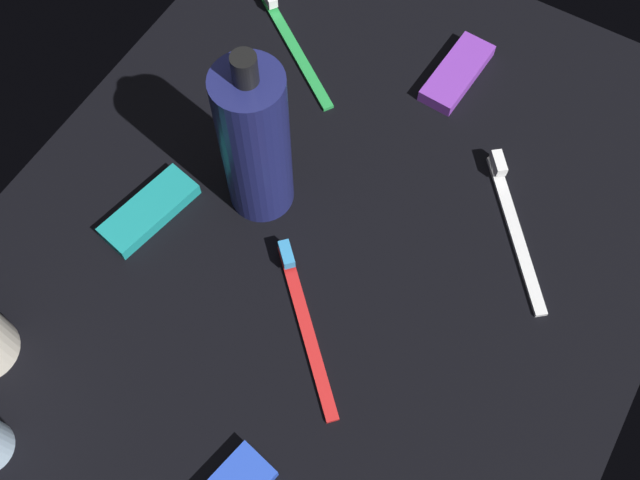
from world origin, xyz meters
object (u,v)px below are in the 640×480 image
object	(u,v)px
toothbrush_red	(304,317)
snack_bar_purple	(457,73)
toothbrush_white	(513,221)
snack_bar_teal	(149,211)
toothbrush_green	(291,41)
lotion_bottle	(255,143)

from	to	relation	value
toothbrush_red	snack_bar_purple	distance (cm)	33.41
toothbrush_white	snack_bar_purple	bearing A→B (deg)	43.50
toothbrush_red	snack_bar_teal	bearing A→B (deg)	84.96
toothbrush_green	snack_bar_purple	distance (cm)	19.20
toothbrush_green	snack_bar_teal	world-z (taller)	toothbrush_green
lotion_bottle	snack_bar_purple	xyz separation A→B (cm)	(23.93, -10.55, -8.76)
toothbrush_red	snack_bar_teal	world-z (taller)	toothbrush_red
toothbrush_red	toothbrush_white	size ratio (longest dim) A/B	0.95
toothbrush_red	toothbrush_green	distance (cm)	33.62
snack_bar_purple	snack_bar_teal	xyz separation A→B (cm)	(-31.71, 19.09, 0.00)
toothbrush_red	snack_bar_purple	size ratio (longest dim) A/B	1.33
toothbrush_white	toothbrush_green	xyz separation A→B (cm)	(8.36, 31.52, 0.00)
toothbrush_white	snack_bar_purple	size ratio (longest dim) A/B	1.40
lotion_bottle	snack_bar_purple	size ratio (longest dim) A/B	2.06
lotion_bottle	snack_bar_purple	distance (cm)	27.58
toothbrush_white	toothbrush_green	distance (cm)	32.61
snack_bar_purple	snack_bar_teal	size ratio (longest dim) A/B	1.00
lotion_bottle	toothbrush_red	size ratio (longest dim) A/B	1.55
toothbrush_white	toothbrush_green	bearing A→B (deg)	75.15
lotion_bottle	snack_bar_purple	world-z (taller)	lotion_bottle
toothbrush_green	snack_bar_purple	size ratio (longest dim) A/B	1.49
toothbrush_red	snack_bar_purple	xyz separation A→B (cm)	(33.41, 0.27, 0.14)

